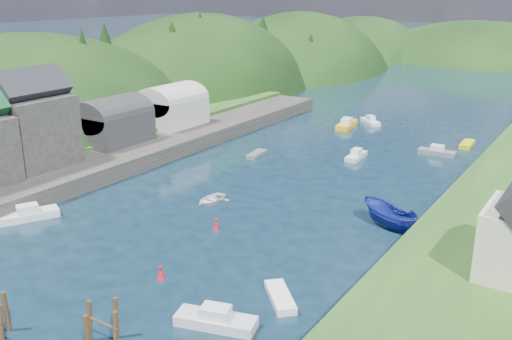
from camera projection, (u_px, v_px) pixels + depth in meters
The scene contains 11 objects.
ground at pixel (344, 156), 77.12m from camera, with size 600.00×600.00×0.00m, color black.
hillside_left at pixel (200, 132), 122.87m from camera, with size 44.00×245.56×52.00m.
far_hills at pixel (512, 95), 178.74m from camera, with size 103.00×68.00×44.00m.
hill_trees at pixel (393, 62), 84.75m from camera, with size 92.03×148.92×12.20m.
quay_left at pixel (43, 178), 65.32m from camera, with size 12.00×110.00×2.00m, color #2D2B28.
terrace_left_grass at pixel (5, 166), 68.87m from camera, with size 12.00×110.00×2.50m, color #234719.
boat_sheds at pixel (144, 110), 80.20m from camera, with size 7.00×21.00×7.50m.
piling_cluster_far at pixel (102, 330), 36.06m from camera, with size 2.83×2.68×3.51m.
channel_buoy_near at pixel (161, 273), 44.75m from camera, with size 0.70×0.70×1.10m.
channel_buoy_far at pixel (216, 224), 53.94m from camera, with size 0.70×0.70×1.10m.
moored_boats at pixel (226, 217), 54.88m from camera, with size 36.06×86.29×2.43m.
Camera 1 is at (30.25, -18.54, 21.97)m, focal length 40.00 mm.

